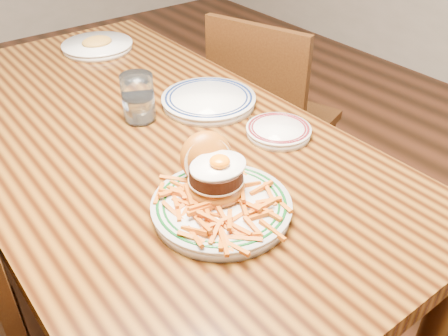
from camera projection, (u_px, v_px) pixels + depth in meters
floor at (158, 316)px, 1.74m from camera, size 6.00×6.00×0.00m
table at (140, 157)px, 1.36m from camera, size 0.85×1.60×0.75m
chair_right at (268, 117)px, 1.96m from camera, size 0.51×0.51×0.87m
main_plate at (219, 194)px, 1.02m from camera, size 0.29×0.31×0.14m
side_plate at (279, 130)px, 1.28m from camera, size 0.17×0.17×0.03m
rear_plate at (209, 100)px, 1.41m from camera, size 0.27×0.27×0.03m
water_glass at (138, 101)px, 1.32m from camera, size 0.09×0.09×0.13m
far_plate at (97, 45)px, 1.76m from camera, size 0.25×0.25×0.04m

